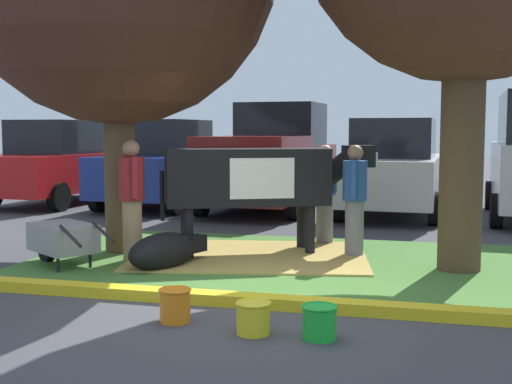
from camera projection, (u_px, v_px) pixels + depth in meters
name	position (u px, v px, depth m)	size (l,w,h in m)	color
ground_plane	(242.00, 298.00, 7.11)	(80.00, 80.00, 0.00)	#424247
grass_island	(276.00, 262.00, 9.01)	(6.58, 4.21, 0.02)	#477A33
curb_yellow	(227.00, 299.00, 6.84)	(7.78, 0.24, 0.12)	yellow
hay_bedding	(251.00, 256.00, 9.36)	(3.20, 2.40, 0.04)	tan
cow_holstein	(255.00, 178.00, 9.49)	(2.96, 1.71, 1.56)	black
calf_lying	(165.00, 251.00, 8.56)	(0.87, 1.32, 0.48)	black
person_handler	(132.00, 197.00, 8.97)	(0.35, 0.45, 1.65)	#9E7F5B
person_visitor_near	(355.00, 198.00, 9.31)	(0.34, 0.53, 1.58)	slate
person_visitor_far	(325.00, 192.00, 10.33)	(0.41, 0.39, 1.56)	slate
wheelbarrow	(62.00, 238.00, 8.66)	(1.49, 1.20, 0.63)	gray
bucket_orange	(175.00, 305.00, 6.22)	(0.31, 0.31, 0.32)	orange
bucket_yellow	(253.00, 317.00, 5.85)	(0.32, 0.32, 0.29)	yellow
bucket_green	(319.00, 321.00, 5.71)	(0.32, 0.32, 0.29)	green
sedan_red	(60.00, 163.00, 16.21)	(2.19, 4.48, 2.02)	red
sedan_blue	(164.00, 164.00, 15.59)	(2.19, 4.48, 2.02)	navy
pickup_truck_maroon	(272.00, 160.00, 15.18)	(2.42, 5.49, 2.42)	maroon
sedan_silver	(394.00, 168.00, 14.06)	(2.19, 4.48, 2.02)	silver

